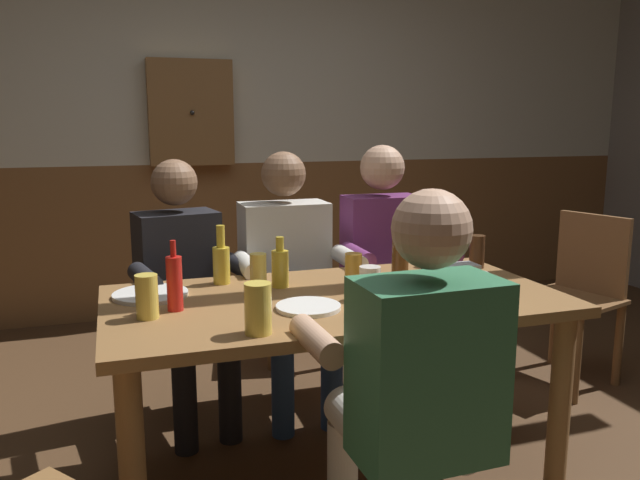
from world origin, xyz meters
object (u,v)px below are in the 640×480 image
object	(u,v)px
plate_1	(151,294)
bottle_0	(400,264)
bottle_1	(221,262)
pint_glass_6	(428,267)
person_3	(414,377)
dining_table	(335,322)
chair_empty_far_end	(300,274)
bottle_3	(280,267)
person_1	(289,270)
pint_glass_0	(370,283)
pint_glass_1	(477,251)
pint_glass_8	(258,274)
pint_glass_7	(353,272)
person_2	(387,260)
pint_glass_5	(434,254)
pint_glass_3	(479,291)
wall_dart_cabinet	(191,113)
pint_glass_2	(147,297)
condiment_caddy	(461,270)
pint_glass_4	(258,309)
chair_empty_near_right	(577,292)
plate_0	(308,307)
bottle_2	(175,282)
person_0	(184,282)

from	to	relation	value
plate_1	bottle_0	size ratio (longest dim) A/B	0.99
bottle_1	pint_glass_6	size ratio (longest dim) A/B	2.15
person_3	bottle_1	bearing A→B (deg)	109.23
dining_table	chair_empty_far_end	bearing A→B (deg)	79.08
bottle_3	pint_glass_6	size ratio (longest dim) A/B	1.81
person_1	pint_glass_0	xyz separation A→B (m)	(0.10, -0.74, 0.11)
person_3	pint_glass_1	world-z (taller)	person_3
dining_table	pint_glass_8	bearing A→B (deg)	157.96
pint_glass_7	person_2	bearing A→B (deg)	55.63
bottle_1	pint_glass_5	bearing A→B (deg)	0.78
person_2	pint_glass_3	size ratio (longest dim) A/B	9.20
person_1	wall_dart_cabinet	bearing A→B (deg)	-81.81
chair_empty_far_end	pint_glass_1	xyz separation A→B (m)	(0.50, -1.09, 0.32)
pint_glass_2	pint_glass_3	distance (m)	1.12
person_3	bottle_0	xyz separation A→B (m)	(0.25, 0.63, 0.17)
condiment_caddy	pint_glass_4	size ratio (longest dim) A/B	0.88
pint_glass_0	pint_glass_5	size ratio (longest dim) A/B	1.15
chair_empty_far_end	pint_glass_2	distance (m)	1.71
chair_empty_near_right	bottle_3	distance (m)	1.74
plate_0	pint_glass_3	world-z (taller)	pint_glass_3
bottle_0	bottle_3	size ratio (longest dim) A/B	1.41
bottle_1	person_3	bearing A→B (deg)	-69.25
pint_glass_1	pint_glass_3	distance (m)	0.67
person_3	pint_glass_6	bearing A→B (deg)	58.44
person_2	pint_glass_4	bearing A→B (deg)	49.63
condiment_caddy	bottle_1	distance (m)	1.00
pint_glass_4	bottle_3	bearing A→B (deg)	68.45
chair_empty_near_right	pint_glass_6	world-z (taller)	chair_empty_near_right
pint_glass_8	bottle_1	bearing A→B (deg)	116.77
bottle_1	bottle_3	distance (m)	0.24
pint_glass_5	bottle_2	bearing A→B (deg)	-164.24
bottle_2	pint_glass_3	size ratio (longest dim) A/B	1.81
condiment_caddy	bottle_0	distance (m)	0.40
person_1	pint_glass_2	distance (m)	1.00
pint_glass_3	pint_glass_5	bearing A→B (deg)	74.43
person_2	wall_dart_cabinet	size ratio (longest dim) A/B	1.78
person_0	wall_dart_cabinet	world-z (taller)	wall_dart_cabinet
chair_empty_far_end	bottle_2	xyz separation A→B (m)	(-0.84, -1.34, 0.34)
pint_glass_8	pint_glass_6	bearing A→B (deg)	0.32
dining_table	pint_glass_8	distance (m)	0.34
person_0	bottle_1	xyz separation A→B (m)	(0.12, -0.33, 0.15)
bottle_1	condiment_caddy	bearing A→B (deg)	-10.72
wall_dart_cabinet	pint_glass_8	bearing A→B (deg)	-90.89
person_1	wall_dart_cabinet	xyz separation A→B (m)	(-0.23, 1.60, 0.74)
dining_table	pint_glass_3	bearing A→B (deg)	-39.02
chair_empty_far_end	pint_glass_4	bearing A→B (deg)	80.35
pint_glass_5	pint_glass_4	bearing A→B (deg)	-145.42
person_1	plate_0	bearing A→B (deg)	79.36
pint_glass_3	bottle_0	bearing A→B (deg)	117.07
pint_glass_5	chair_empty_far_end	bearing A→B (deg)	108.14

